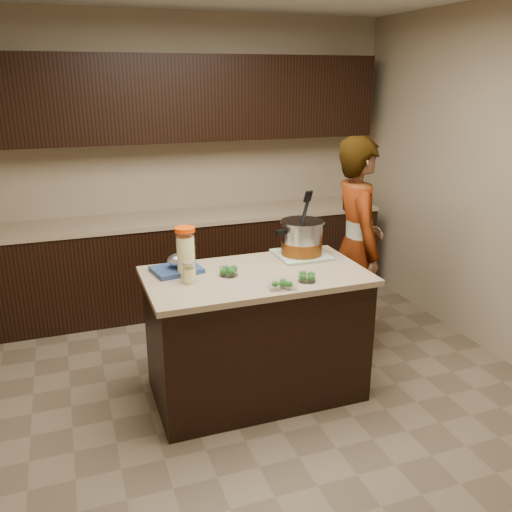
{
  "coord_description": "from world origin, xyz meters",
  "views": [
    {
      "loc": [
        -1.13,
        -3.17,
        2.14
      ],
      "look_at": [
        0.0,
        0.0,
        1.02
      ],
      "focal_mm": 38.0,
      "sensor_mm": 36.0,
      "label": 1
    }
  ],
  "objects_px": {
    "island": "(256,334)",
    "person": "(357,247)",
    "lemonade_pitcher": "(186,254)",
    "stock_pot": "(302,240)"
  },
  "relations": [
    {
      "from": "island",
      "to": "person",
      "type": "bearing_deg",
      "value": 21.57
    },
    {
      "from": "person",
      "to": "lemonade_pitcher",
      "type": "bearing_deg",
      "value": 112.65
    },
    {
      "from": "stock_pot",
      "to": "island",
      "type": "bearing_deg",
      "value": -164.13
    },
    {
      "from": "island",
      "to": "stock_pot",
      "type": "height_order",
      "value": "stock_pot"
    },
    {
      "from": "island",
      "to": "lemonade_pitcher",
      "type": "xyz_separation_m",
      "value": [
        -0.44,
        0.11,
        0.6
      ]
    },
    {
      "from": "stock_pot",
      "to": "person",
      "type": "relative_size",
      "value": 0.26
    },
    {
      "from": "island",
      "to": "stock_pot",
      "type": "distance_m",
      "value": 0.75
    },
    {
      "from": "lemonade_pitcher",
      "to": "stock_pot",
      "type": "bearing_deg",
      "value": 7.28
    },
    {
      "from": "stock_pot",
      "to": "lemonade_pitcher",
      "type": "relative_size",
      "value": 1.38
    },
    {
      "from": "person",
      "to": "stock_pot",
      "type": "bearing_deg",
      "value": 118.21
    }
  ]
}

